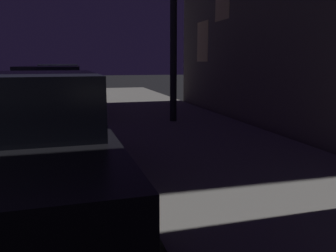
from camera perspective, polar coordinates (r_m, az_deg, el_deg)
name	(u,v)px	position (r m, az deg, el deg)	size (l,w,h in m)	color
car_black	(22,144)	(3.97, -22.49, -2.71)	(2.05, 4.57, 1.43)	black
car_white	(52,93)	(9.95, -18.31, 5.04)	(2.07, 4.26, 1.43)	silver
car_silver	(59,81)	(16.18, -17.24, 6.91)	(2.14, 4.21, 1.43)	#B7B7BF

